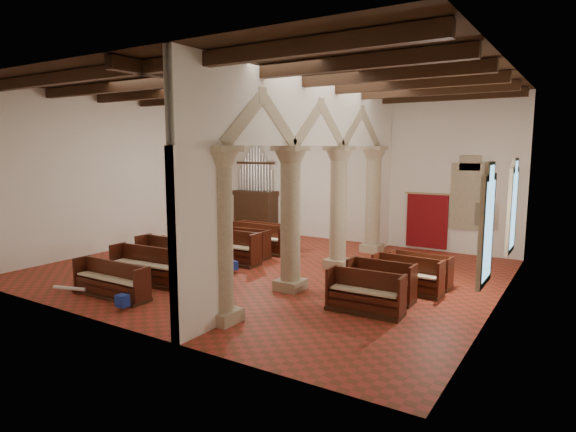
% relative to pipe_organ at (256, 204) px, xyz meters
% --- Properties ---
extents(floor, '(14.00, 14.00, 0.00)m').
position_rel_pipe_organ_xyz_m(floor, '(4.50, -5.50, -1.37)').
color(floor, maroon).
rests_on(floor, ground).
extents(ceiling, '(14.00, 14.00, 0.00)m').
position_rel_pipe_organ_xyz_m(ceiling, '(4.50, -5.50, 4.63)').
color(ceiling, '#321E10').
rests_on(ceiling, wall_back).
extents(wall_back, '(14.00, 0.02, 6.00)m').
position_rel_pipe_organ_xyz_m(wall_back, '(4.50, 0.50, 1.63)').
color(wall_back, white).
rests_on(wall_back, floor).
extents(wall_front, '(14.00, 0.02, 6.00)m').
position_rel_pipe_organ_xyz_m(wall_front, '(4.50, -11.50, 1.63)').
color(wall_front, white).
rests_on(wall_front, floor).
extents(wall_left, '(0.02, 12.00, 6.00)m').
position_rel_pipe_organ_xyz_m(wall_left, '(-2.50, -5.50, 1.63)').
color(wall_left, white).
rests_on(wall_left, floor).
extents(wall_right, '(0.02, 12.00, 6.00)m').
position_rel_pipe_organ_xyz_m(wall_right, '(11.50, -5.50, 1.63)').
color(wall_right, white).
rests_on(wall_right, floor).
extents(ceiling_beams, '(13.80, 11.80, 0.30)m').
position_rel_pipe_organ_xyz_m(ceiling_beams, '(4.50, -5.50, 4.45)').
color(ceiling_beams, '#331C10').
rests_on(ceiling_beams, wall_back).
extents(arcade, '(0.90, 11.90, 6.00)m').
position_rel_pipe_organ_xyz_m(arcade, '(6.30, -5.50, 2.19)').
color(arcade, tan).
rests_on(arcade, floor).
extents(window_right_a, '(0.03, 1.00, 2.20)m').
position_rel_pipe_organ_xyz_m(window_right_a, '(11.48, -7.00, 0.83)').
color(window_right_a, '#306C54').
rests_on(window_right_a, wall_right).
extents(window_right_b, '(0.03, 1.00, 2.20)m').
position_rel_pipe_organ_xyz_m(window_right_b, '(11.48, -3.00, 0.83)').
color(window_right_b, '#306C54').
rests_on(window_right_b, wall_right).
extents(window_back, '(1.00, 0.03, 2.20)m').
position_rel_pipe_organ_xyz_m(window_back, '(9.50, 0.48, 0.83)').
color(window_back, '#306C54').
rests_on(window_back, wall_back).
extents(pipe_organ, '(2.10, 0.85, 4.40)m').
position_rel_pipe_organ_xyz_m(pipe_organ, '(0.00, 0.00, 0.00)').
color(pipe_organ, '#331C10').
rests_on(pipe_organ, floor).
extents(lectern, '(0.62, 0.66, 1.28)m').
position_rel_pipe_organ_xyz_m(lectern, '(0.73, -0.01, -0.84)').
color(lectern, '#352111').
rests_on(lectern, floor).
extents(dossal_curtain, '(1.80, 0.07, 2.17)m').
position_rel_pipe_organ_xyz_m(dossal_curtain, '(8.00, 0.42, -0.21)').
color(dossal_curtain, maroon).
rests_on(dossal_curtain, floor).
extents(processional_banner, '(0.52, 0.66, 2.26)m').
position_rel_pipe_organ_xyz_m(processional_banner, '(10.21, -0.56, -0.59)').
color(processional_banner, '#331C10').
rests_on(processional_banner, floor).
extents(hymnal_box_a, '(0.31, 0.26, 0.30)m').
position_rel_pipe_organ_xyz_m(hymnal_box_a, '(3.67, -10.70, -1.12)').
color(hymnal_box_a, '#1A1697').
rests_on(hymnal_box_a, floor).
extents(hymnal_box_b, '(0.35, 0.31, 0.29)m').
position_rel_pipe_organ_xyz_m(hymnal_box_b, '(3.16, -8.03, -1.13)').
color(hymnal_box_b, navy).
rests_on(hymnal_box_b, floor).
extents(hymnal_box_c, '(0.35, 0.32, 0.29)m').
position_rel_pipe_organ_xyz_m(hymnal_box_c, '(3.73, -6.38, -1.13)').
color(hymnal_box_c, navy).
rests_on(hymnal_box_c, floor).
extents(tube_heater_a, '(1.00, 0.40, 0.10)m').
position_rel_pipe_organ_xyz_m(tube_heater_a, '(1.32, -10.59, -1.21)').
color(tube_heater_a, white).
rests_on(tube_heater_a, floor).
extents(tube_heater_b, '(0.97, 0.16, 0.10)m').
position_rel_pipe_organ_xyz_m(tube_heater_b, '(2.06, -9.32, -1.21)').
color(tube_heater_b, white).
rests_on(tube_heater_b, floor).
extents(nave_pew_0, '(2.56, 0.65, 0.95)m').
position_rel_pipe_organ_xyz_m(nave_pew_0, '(2.49, -10.13, -1.06)').
color(nave_pew_0, '#331C10').
rests_on(nave_pew_0, floor).
extents(nave_pew_1, '(2.98, 0.90, 1.08)m').
position_rel_pipe_organ_xyz_m(nave_pew_1, '(2.52, -8.67, -1.01)').
color(nave_pew_1, '#331C10').
rests_on(nave_pew_1, floor).
extents(nave_pew_2, '(3.15, 0.92, 1.14)m').
position_rel_pipe_organ_xyz_m(nave_pew_2, '(2.35, -7.60, -0.99)').
color(nave_pew_2, '#331C10').
rests_on(nave_pew_2, floor).
extents(nave_pew_3, '(2.76, 0.72, 0.96)m').
position_rel_pipe_organ_xyz_m(nave_pew_3, '(2.07, -6.83, -1.05)').
color(nave_pew_3, '#331C10').
rests_on(nave_pew_3, floor).
extents(nave_pew_4, '(3.02, 0.87, 1.15)m').
position_rel_pipe_organ_xyz_m(nave_pew_4, '(2.45, -5.46, -0.99)').
color(nave_pew_4, '#331C10').
rests_on(nave_pew_4, floor).
extents(nave_pew_5, '(3.21, 0.88, 1.06)m').
position_rel_pipe_organ_xyz_m(nave_pew_5, '(2.07, -4.43, -1.02)').
color(nave_pew_5, '#331C10').
rests_on(nave_pew_5, floor).
extents(nave_pew_6, '(3.25, 0.76, 1.09)m').
position_rel_pipe_organ_xyz_m(nave_pew_6, '(2.21, -3.45, -1.01)').
color(nave_pew_6, '#331C10').
rests_on(nave_pew_6, floor).
extents(nave_pew_7, '(2.55, 0.74, 1.01)m').
position_rel_pipe_organ_xyz_m(nave_pew_7, '(2.39, -2.61, -1.04)').
color(nave_pew_7, '#331C10').
rests_on(nave_pew_7, floor).
extents(aisle_pew_0, '(1.92, 0.76, 1.03)m').
position_rel_pipe_organ_xyz_m(aisle_pew_0, '(8.86, -7.64, -1.02)').
color(aisle_pew_0, '#331C10').
rests_on(aisle_pew_0, floor).
extents(aisle_pew_1, '(1.80, 0.72, 1.04)m').
position_rel_pipe_organ_xyz_m(aisle_pew_1, '(8.81, -6.48, -1.02)').
color(aisle_pew_1, '#331C10').
rests_on(aisle_pew_1, floor).
extents(aisle_pew_2, '(1.98, 0.76, 1.00)m').
position_rel_pipe_organ_xyz_m(aisle_pew_2, '(9.18, -5.45, -1.03)').
color(aisle_pew_2, '#331C10').
rests_on(aisle_pew_2, floor).
extents(aisle_pew_3, '(1.82, 0.75, 0.95)m').
position_rel_pipe_organ_xyz_m(aisle_pew_3, '(9.30, -4.62, -1.05)').
color(aisle_pew_3, '#331C10').
rests_on(aisle_pew_3, floor).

